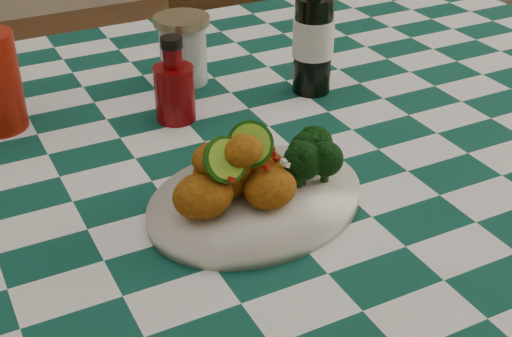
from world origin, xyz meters
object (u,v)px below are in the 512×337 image
fried_chicken_pile (239,169)px  mason_jar (183,50)px  beer_bottle (314,24)px  ketchup_bottle (174,79)px  wooden_chair_right (246,102)px  plate (256,201)px

fried_chicken_pile → mason_jar: 0.39m
fried_chicken_pile → beer_bottle: (0.25, 0.26, 0.05)m
mason_jar → fried_chicken_pile: bearing=-102.8°
ketchup_bottle → mason_jar: ketchup_bottle is taller
mason_jar → wooden_chair_right: (0.37, 0.53, -0.40)m
plate → fried_chicken_pile: 0.06m
plate → wooden_chair_right: 1.07m
fried_chicken_pile → ketchup_bottle: (0.02, 0.26, 0.00)m
beer_bottle → wooden_chair_right: size_ratio=0.26×
fried_chicken_pile → ketchup_bottle: ketchup_bottle is taller
ketchup_bottle → mason_jar: 0.14m
fried_chicken_pile → ketchup_bottle: bearing=84.8°
beer_bottle → wooden_chair_right: 0.83m
wooden_chair_right → plate: bearing=-91.6°
beer_bottle → ketchup_bottle: bearing=178.6°
ketchup_bottle → mason_jar: bearing=62.4°
ketchup_bottle → wooden_chair_right: 0.89m
plate → wooden_chair_right: wooden_chair_right is taller
ketchup_bottle → plate: bearing=-90.3°
plate → ketchup_bottle: 0.27m
wooden_chair_right → mason_jar: bearing=-101.1°
plate → mason_jar: (0.06, 0.38, 0.05)m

